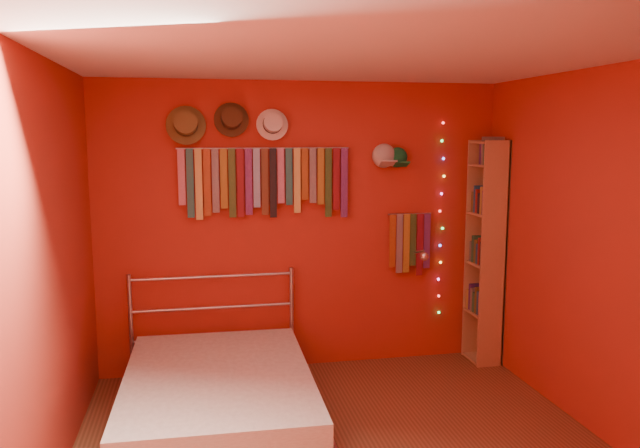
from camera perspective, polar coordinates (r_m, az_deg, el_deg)
back_wall at (r=5.43m, az=-1.62°, el=-0.27°), size 3.50×0.02×2.50m
right_wall at (r=4.50m, az=25.11°, el=-2.82°), size 0.02×3.50×2.50m
left_wall at (r=3.73m, az=-24.23°, el=-4.92°), size 0.02×3.50×2.50m
ceiling at (r=3.68m, az=3.09°, el=15.21°), size 3.50×3.50×0.02m
tie_rack at (r=5.27m, az=-5.10°, el=4.14°), size 1.45×0.03×0.60m
small_tie_rack at (r=5.63m, az=8.22°, el=-1.55°), size 0.40×0.03×0.57m
fedora_olive at (r=5.19m, az=-12.18°, el=8.92°), size 0.32×0.17×0.32m
fedora_brown at (r=5.21m, az=-8.09°, el=9.52°), size 0.29×0.16×0.28m
fedora_white at (r=5.24m, az=-4.35°, el=9.14°), size 0.27×0.14×0.26m
cap_white at (r=5.49m, az=5.88°, el=6.20°), size 0.19×0.24×0.19m
cap_green at (r=5.53m, az=7.11°, el=6.05°), size 0.18×0.22×0.18m
fairy_lights at (r=5.74m, az=11.01°, el=0.38°), size 0.05×0.02×1.75m
reading_lamp at (r=5.49m, az=9.36°, el=-2.86°), size 0.08×0.33×0.10m
bookshelf at (r=5.78m, az=15.21°, el=-2.38°), size 0.25×0.34×2.00m
bed at (r=4.62m, az=-9.27°, el=-15.34°), size 1.42×1.91×0.91m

